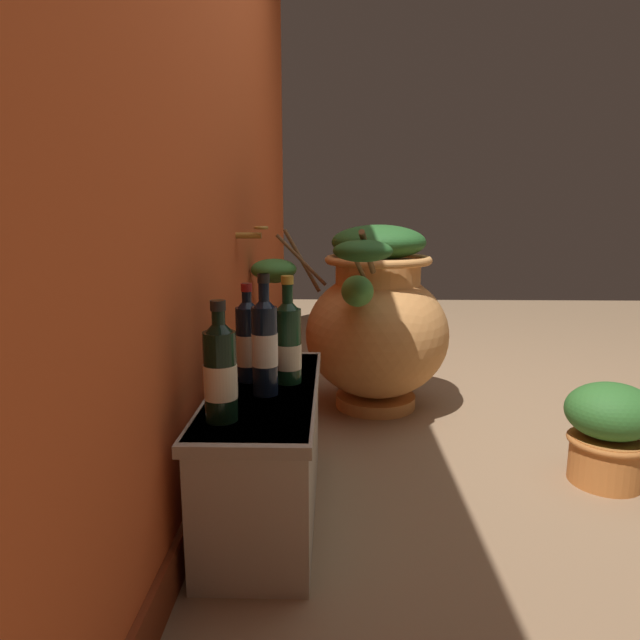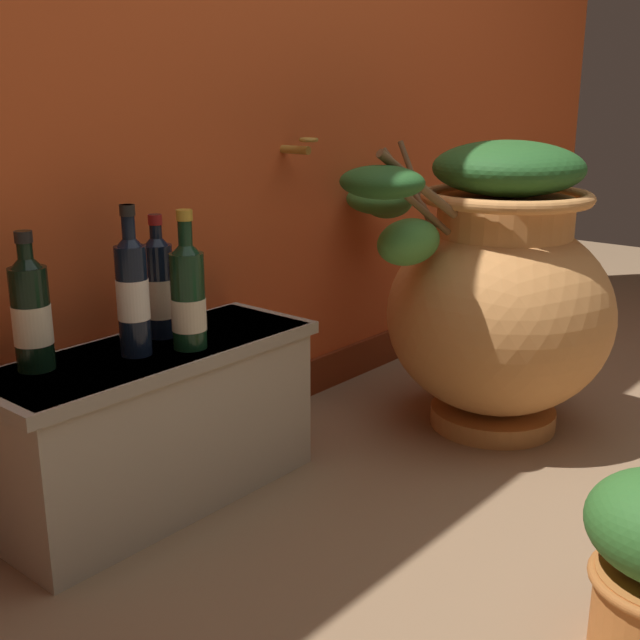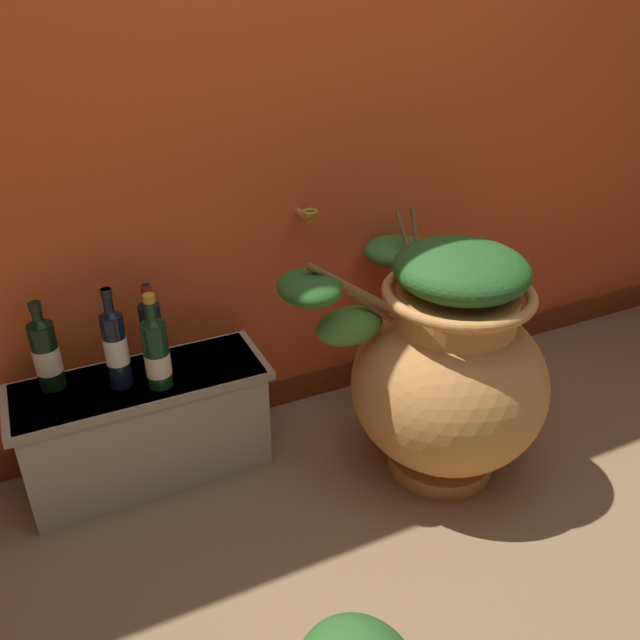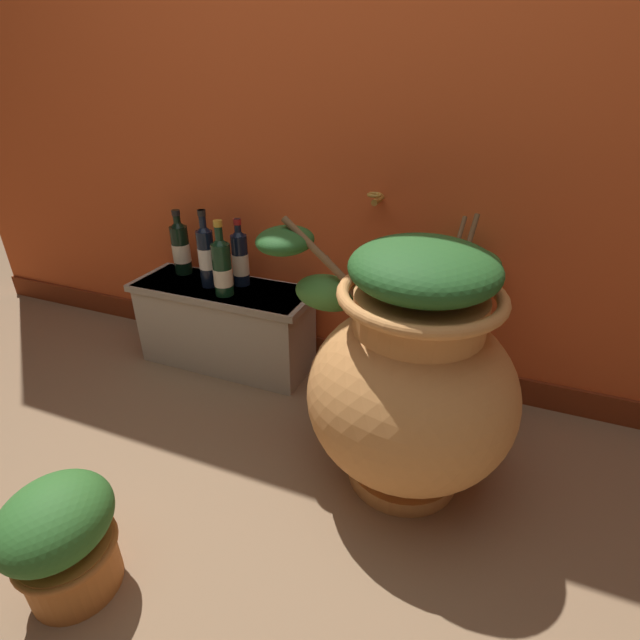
{
  "view_description": "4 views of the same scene",
  "coord_description": "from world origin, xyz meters",
  "px_view_note": "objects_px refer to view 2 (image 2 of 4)",
  "views": [
    {
      "loc": [
        -2.09,
        0.72,
        0.89
      ],
      "look_at": [
        -0.2,
        0.76,
        0.52
      ],
      "focal_mm": 31.09,
      "sensor_mm": 36.0,
      "label": 1
    },
    {
      "loc": [
        -1.65,
        -0.51,
        0.96
      ],
      "look_at": [
        -0.15,
        0.76,
        0.39
      ],
      "focal_mm": 44.76,
      "sensor_mm": 36.0,
      "label": 2
    },
    {
      "loc": [
        -0.78,
        -0.91,
        1.56
      ],
      "look_at": [
        0.02,
        0.78,
        0.54
      ],
      "focal_mm": 36.43,
      "sensor_mm": 36.0,
      "label": 3
    },
    {
      "loc": [
        0.55,
        -0.68,
        1.22
      ],
      "look_at": [
        -0.03,
        0.75,
        0.41
      ],
      "focal_mm": 26.3,
      "sensor_mm": 36.0,
      "label": 4
    }
  ],
  "objects_px": {
    "wine_bottle_middle": "(159,285)",
    "wine_bottle_back": "(133,291)",
    "wine_bottle_right": "(188,293)",
    "wine_bottle_left": "(31,310)",
    "terracotta_urn": "(495,292)"
  },
  "relations": [
    {
      "from": "wine_bottle_left",
      "to": "wine_bottle_back",
      "type": "bearing_deg",
      "value": -22.98
    },
    {
      "from": "terracotta_urn",
      "to": "wine_bottle_middle",
      "type": "bearing_deg",
      "value": 152.66
    },
    {
      "from": "wine_bottle_back",
      "to": "wine_bottle_left",
      "type": "bearing_deg",
      "value": 157.02
    },
    {
      "from": "wine_bottle_middle",
      "to": "terracotta_urn",
      "type": "bearing_deg",
      "value": -27.34
    },
    {
      "from": "wine_bottle_right",
      "to": "wine_bottle_left",
      "type": "bearing_deg",
      "value": 155.79
    },
    {
      "from": "wine_bottle_right",
      "to": "terracotta_urn",
      "type": "bearing_deg",
      "value": -20.21
    },
    {
      "from": "wine_bottle_middle",
      "to": "wine_bottle_right",
      "type": "height_order",
      "value": "wine_bottle_right"
    },
    {
      "from": "wine_bottle_left",
      "to": "wine_bottle_middle",
      "type": "distance_m",
      "value": 0.32
    },
    {
      "from": "terracotta_urn",
      "to": "wine_bottle_left",
      "type": "height_order",
      "value": "terracotta_urn"
    },
    {
      "from": "wine_bottle_middle",
      "to": "wine_bottle_right",
      "type": "relative_size",
      "value": 0.93
    },
    {
      "from": "terracotta_urn",
      "to": "wine_bottle_right",
      "type": "distance_m",
      "value": 0.93
    },
    {
      "from": "wine_bottle_middle",
      "to": "wine_bottle_back",
      "type": "xyz_separation_m",
      "value": [
        -0.13,
        -0.07,
        0.02
      ]
    },
    {
      "from": "wine_bottle_middle",
      "to": "wine_bottle_back",
      "type": "height_order",
      "value": "wine_bottle_back"
    },
    {
      "from": "terracotta_urn",
      "to": "wine_bottle_right",
      "type": "height_order",
      "value": "terracotta_urn"
    },
    {
      "from": "wine_bottle_left",
      "to": "wine_bottle_middle",
      "type": "bearing_deg",
      "value": -3.12
    }
  ]
}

